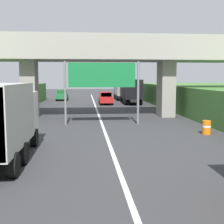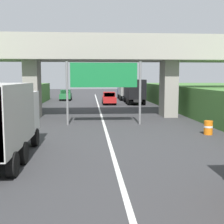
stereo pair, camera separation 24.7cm
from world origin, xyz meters
name	(u,v)px [view 1 (the left image)]	position (x,y,z in m)	size (l,w,h in m)	color
lane_centre_stripe	(103,127)	(0.00, 23.58, 0.00)	(0.20, 87.16, 0.01)	white
overpass_bridge	(99,57)	(0.00, 29.47, 5.57)	(40.00, 4.80, 7.45)	#9E998E
overhead_highway_sign	(102,79)	(0.00, 24.82, 3.61)	(5.88, 0.18, 4.95)	slate
truck_black	(131,90)	(5.14, 43.51, 1.93)	(2.44, 7.30, 3.44)	black
truck_white	(0,118)	(-5.03, 14.93, 1.93)	(2.44, 7.30, 3.44)	black
truck_blue	(122,88)	(4.89, 51.11, 1.93)	(2.44, 7.30, 3.44)	black
car_red	(106,98)	(1.52, 42.69, 0.86)	(1.86, 4.10, 1.72)	red
car_green	(62,95)	(-5.09, 50.80, 0.86)	(1.86, 4.10, 1.72)	#236B38
construction_barrel_3	(207,127)	(6.59, 20.22, 0.46)	(0.57, 0.57, 0.90)	orange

